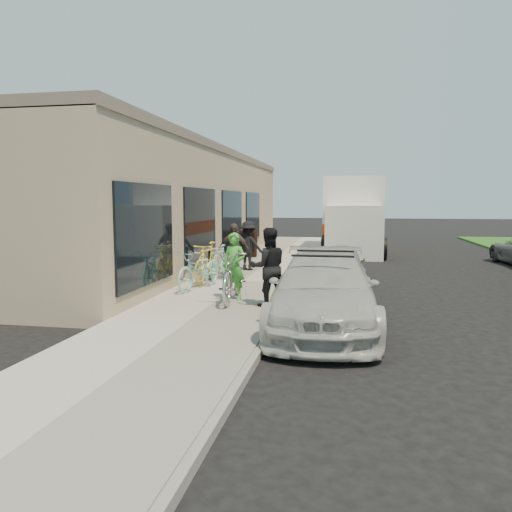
{
  "coord_description": "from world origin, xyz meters",
  "views": [
    {
      "loc": [
        0.87,
        -10.17,
        2.32
      ],
      "look_at": [
        -1.28,
        1.15,
        1.05
      ],
      "focal_mm": 35.0,
      "sensor_mm": 36.0,
      "label": 1
    }
  ],
  "objects_px": {
    "bike_rack": "(210,260)",
    "cruiser_bike_c": "(208,262)",
    "sedan_white": "(323,291)",
    "sedan_silver": "(341,264)",
    "cruiser_bike_b": "(199,269)",
    "bystander_a": "(248,246)",
    "woman_rider": "(234,266)",
    "man_standing": "(268,267)",
    "cruiser_bike_a": "(220,262)",
    "tandem_bike": "(233,275)",
    "sandwich_board": "(248,244)",
    "moving_truck": "(352,219)",
    "bystander_b": "(234,250)"
  },
  "relations": [
    {
      "from": "bike_rack",
      "to": "moving_truck",
      "type": "bearing_deg",
      "value": 68.21
    },
    {
      "from": "woman_rider",
      "to": "cruiser_bike_b",
      "type": "height_order",
      "value": "woman_rider"
    },
    {
      "from": "bike_rack",
      "to": "sandwich_board",
      "type": "xyz_separation_m",
      "value": [
        0.0,
        5.42,
        0.01
      ]
    },
    {
      "from": "man_standing",
      "to": "bike_rack",
      "type": "bearing_deg",
      "value": -78.16
    },
    {
      "from": "cruiser_bike_c",
      "to": "tandem_bike",
      "type": "bearing_deg",
      "value": -55.35
    },
    {
      "from": "bike_rack",
      "to": "man_standing",
      "type": "relative_size",
      "value": 0.52
    },
    {
      "from": "sedan_silver",
      "to": "cruiser_bike_c",
      "type": "distance_m",
      "value": 3.82
    },
    {
      "from": "sedan_silver",
      "to": "bystander_b",
      "type": "height_order",
      "value": "bystander_b"
    },
    {
      "from": "tandem_bike",
      "to": "sedan_silver",
      "type": "bearing_deg",
      "value": 54.83
    },
    {
      "from": "sandwich_board",
      "to": "bystander_b",
      "type": "relative_size",
      "value": 0.68
    },
    {
      "from": "bike_rack",
      "to": "woman_rider",
      "type": "height_order",
      "value": "woman_rider"
    },
    {
      "from": "man_standing",
      "to": "cruiser_bike_c",
      "type": "xyz_separation_m",
      "value": [
        -2.08,
        2.7,
        -0.28
      ]
    },
    {
      "from": "bike_rack",
      "to": "bystander_b",
      "type": "distance_m",
      "value": 0.85
    },
    {
      "from": "cruiser_bike_b",
      "to": "cruiser_bike_c",
      "type": "bearing_deg",
      "value": 108.03
    },
    {
      "from": "sedan_white",
      "to": "cruiser_bike_b",
      "type": "xyz_separation_m",
      "value": [
        -3.2,
        2.7,
        -0.04
      ]
    },
    {
      "from": "cruiser_bike_a",
      "to": "bystander_a",
      "type": "relative_size",
      "value": 1.03
    },
    {
      "from": "moving_truck",
      "to": "bystander_b",
      "type": "relative_size",
      "value": 4.55
    },
    {
      "from": "woman_rider",
      "to": "man_standing",
      "type": "distance_m",
      "value": 1.04
    },
    {
      "from": "woman_rider",
      "to": "tandem_bike",
      "type": "bearing_deg",
      "value": -73.65
    },
    {
      "from": "moving_truck",
      "to": "man_standing",
      "type": "height_order",
      "value": "moving_truck"
    },
    {
      "from": "woman_rider",
      "to": "bystander_a",
      "type": "relative_size",
      "value": 0.96
    },
    {
      "from": "tandem_bike",
      "to": "cruiser_bike_c",
      "type": "bearing_deg",
      "value": 114.5
    },
    {
      "from": "woman_rider",
      "to": "man_standing",
      "type": "height_order",
      "value": "man_standing"
    },
    {
      "from": "moving_truck",
      "to": "bystander_a",
      "type": "relative_size",
      "value": 4.5
    },
    {
      "from": "moving_truck",
      "to": "bike_rack",
      "type": "bearing_deg",
      "value": -112.87
    },
    {
      "from": "bystander_b",
      "to": "bystander_a",
      "type": "bearing_deg",
      "value": 74.78
    },
    {
      "from": "cruiser_bike_b",
      "to": "cruiser_bike_c",
      "type": "height_order",
      "value": "cruiser_bike_c"
    },
    {
      "from": "sedan_silver",
      "to": "woman_rider",
      "type": "relative_size",
      "value": 2.16
    },
    {
      "from": "sandwich_board",
      "to": "moving_truck",
      "type": "bearing_deg",
      "value": 46.06
    },
    {
      "from": "man_standing",
      "to": "cruiser_bike_a",
      "type": "distance_m",
      "value": 3.85
    },
    {
      "from": "cruiser_bike_a",
      "to": "bystander_a",
      "type": "height_order",
      "value": "bystander_a"
    },
    {
      "from": "woman_rider",
      "to": "cruiser_bike_b",
      "type": "xyz_separation_m",
      "value": [
        -1.15,
        1.12,
        -0.25
      ]
    },
    {
      "from": "cruiser_bike_b",
      "to": "bystander_a",
      "type": "bearing_deg",
      "value": 96.07
    },
    {
      "from": "cruiser_bike_a",
      "to": "cruiser_bike_b",
      "type": "height_order",
      "value": "cruiser_bike_b"
    },
    {
      "from": "sedan_white",
      "to": "sedan_silver",
      "type": "relative_size",
      "value": 1.48
    },
    {
      "from": "cruiser_bike_a",
      "to": "cruiser_bike_b",
      "type": "relative_size",
      "value": 0.85
    },
    {
      "from": "bystander_b",
      "to": "man_standing",
      "type": "bearing_deg",
      "value": -74.7
    },
    {
      "from": "sedan_silver",
      "to": "man_standing",
      "type": "relative_size",
      "value": 1.97
    },
    {
      "from": "cruiser_bike_c",
      "to": "bystander_a",
      "type": "xyz_separation_m",
      "value": [
        0.57,
        2.59,
        0.23
      ]
    },
    {
      "from": "tandem_bike",
      "to": "cruiser_bike_b",
      "type": "relative_size",
      "value": 1.14
    },
    {
      "from": "moving_truck",
      "to": "cruiser_bike_c",
      "type": "xyz_separation_m",
      "value": [
        -3.8,
        -10.66,
        -0.82
      ]
    },
    {
      "from": "cruiser_bike_b",
      "to": "cruiser_bike_c",
      "type": "distance_m",
      "value": 1.01
    },
    {
      "from": "cruiser_bike_c",
      "to": "moving_truck",
      "type": "bearing_deg",
      "value": 76.26
    },
    {
      "from": "woman_rider",
      "to": "cruiser_bike_b",
      "type": "bearing_deg",
      "value": 148.89
    },
    {
      "from": "tandem_bike",
      "to": "cruiser_bike_c",
      "type": "distance_m",
      "value": 2.55
    },
    {
      "from": "bike_rack",
      "to": "cruiser_bike_c",
      "type": "bearing_deg",
      "value": -77.86
    },
    {
      "from": "man_standing",
      "to": "cruiser_bike_b",
      "type": "bearing_deg",
      "value": -61.37
    },
    {
      "from": "sedan_silver",
      "to": "bystander_b",
      "type": "bearing_deg",
      "value": -179.23
    },
    {
      "from": "bike_rack",
      "to": "sandwich_board",
      "type": "relative_size",
      "value": 0.83
    },
    {
      "from": "cruiser_bike_c",
      "to": "bike_rack",
      "type": "bearing_deg",
      "value": 108.04
    }
  ]
}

